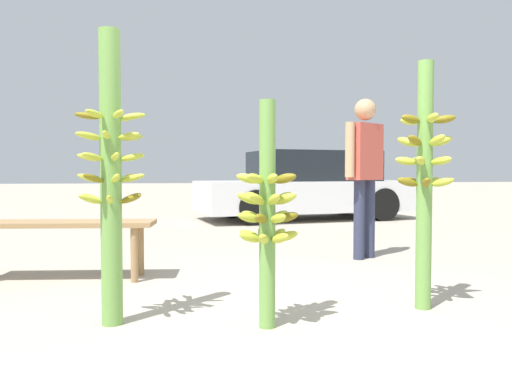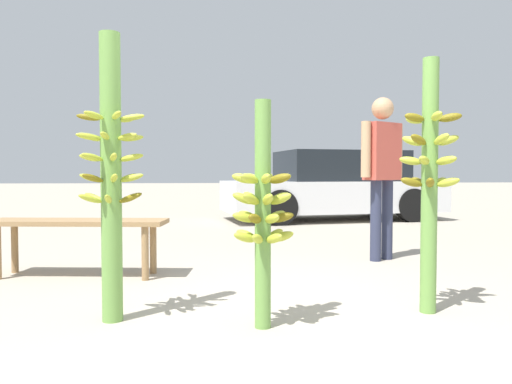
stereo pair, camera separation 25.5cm
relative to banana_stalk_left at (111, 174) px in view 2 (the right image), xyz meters
name	(u,v)px [view 2 (the right image)]	position (x,y,z in m)	size (l,w,h in m)	color
ground_plane	(280,331)	(0.98, -0.29, -0.89)	(80.00, 80.00, 0.00)	#A89E8C
banana_stalk_left	(111,174)	(0.00, 0.00, 0.00)	(0.41, 0.41, 1.73)	#6B9E47
banana_stalk_center	(263,211)	(0.89, -0.22, -0.21)	(0.37, 0.37, 1.32)	#6B9E47
banana_stalk_right	(430,175)	(1.99, -0.01, -0.01)	(0.38, 0.39, 1.63)	#6B9E47
vendor_person	(382,163)	(2.36, 1.88, 0.11)	(0.56, 0.39, 1.67)	#2D334C
market_bench	(77,228)	(-0.55, 1.36, -0.47)	(1.57, 0.59, 0.49)	#99754C
parked_car	(334,187)	(3.00, 6.27, -0.26)	(4.25, 2.22, 1.31)	silver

